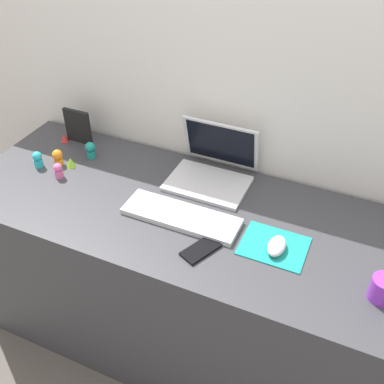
# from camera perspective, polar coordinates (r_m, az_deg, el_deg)

# --- Properties ---
(ground_plane) EXTENTS (6.00, 6.00, 0.00)m
(ground_plane) POSITION_cam_1_polar(r_m,az_deg,el_deg) (2.14, 0.19, -17.78)
(ground_plane) COLOR #59514C
(back_wall) EXTENTS (2.97, 0.05, 1.49)m
(back_wall) POSITION_cam_1_polar(r_m,az_deg,el_deg) (1.85, 4.81, 4.21)
(back_wall) COLOR silver
(back_wall) RESTS_ON ground_plane
(desk) EXTENTS (1.77, 0.64, 0.74)m
(desk) POSITION_cam_1_polar(r_m,az_deg,el_deg) (1.85, 0.21, -11.34)
(desk) COLOR #38383D
(desk) RESTS_ON ground_plane
(laptop) EXTENTS (0.30, 0.26, 0.21)m
(laptop) POSITION_cam_1_polar(r_m,az_deg,el_deg) (1.72, 2.73, 3.35)
(laptop) COLOR silver
(laptop) RESTS_ON desk
(keyboard) EXTENTS (0.41, 0.13, 0.02)m
(keyboard) POSITION_cam_1_polar(r_m,az_deg,el_deg) (1.56, -1.38, -3.07)
(keyboard) COLOR silver
(keyboard) RESTS_ON desk
(mousepad) EXTENTS (0.21, 0.17, 0.00)m
(mousepad) POSITION_cam_1_polar(r_m,az_deg,el_deg) (1.49, 10.27, -6.69)
(mousepad) COLOR teal
(mousepad) RESTS_ON desk
(mouse) EXTENTS (0.06, 0.10, 0.03)m
(mouse) POSITION_cam_1_polar(r_m,az_deg,el_deg) (1.46, 10.61, -6.70)
(mouse) COLOR silver
(mouse) RESTS_ON mousepad
(cell_phone) EXTENTS (0.11, 0.14, 0.01)m
(cell_phone) POSITION_cam_1_polar(r_m,az_deg,el_deg) (1.45, 1.09, -7.28)
(cell_phone) COLOR black
(cell_phone) RESTS_ON desk
(picture_frame) EXTENTS (0.12, 0.02, 0.15)m
(picture_frame) POSITION_cam_1_polar(r_m,az_deg,el_deg) (1.99, -14.18, 8.00)
(picture_frame) COLOR black
(picture_frame) RESTS_ON desk
(coffee_mug) EXTENTS (0.07, 0.07, 0.08)m
(coffee_mug) POSITION_cam_1_polar(r_m,az_deg,el_deg) (1.40, 22.85, -11.17)
(coffee_mug) COLOR purple
(coffee_mug) RESTS_ON desk
(toy_figurine_lime) EXTENTS (0.04, 0.04, 0.04)m
(toy_figurine_lime) POSITION_cam_1_polar(r_m,az_deg,el_deg) (1.86, -15.02, 3.65)
(toy_figurine_lime) COLOR #8CDB33
(toy_figurine_lime) RESTS_ON desk
(toy_figurine_red) EXTENTS (0.03, 0.03, 0.04)m
(toy_figurine_red) POSITION_cam_1_polar(r_m,az_deg,el_deg) (2.04, -15.79, 6.59)
(toy_figurine_red) COLOR red
(toy_figurine_red) RESTS_ON desk
(toy_figurine_teal) EXTENTS (0.04, 0.04, 0.07)m
(toy_figurine_teal) POSITION_cam_1_polar(r_m,az_deg,el_deg) (1.89, -12.66, 5.24)
(toy_figurine_teal) COLOR teal
(toy_figurine_teal) RESTS_ON desk
(toy_figurine_pink) EXTENTS (0.03, 0.03, 0.06)m
(toy_figurine_pink) POSITION_cam_1_polar(r_m,az_deg,el_deg) (1.81, -16.49, 2.63)
(toy_figurine_pink) COLOR pink
(toy_figurine_pink) RESTS_ON desk
(toy_figurine_orange) EXTENTS (0.04, 0.04, 0.07)m
(toy_figurine_orange) POSITION_cam_1_polar(r_m,az_deg,el_deg) (1.88, -16.54, 4.26)
(toy_figurine_orange) COLOR orange
(toy_figurine_orange) RESTS_ON desk
(toy_figurine_cyan) EXTENTS (0.04, 0.04, 0.07)m
(toy_figurine_cyan) POSITION_cam_1_polar(r_m,az_deg,el_deg) (1.89, -18.85, 3.94)
(toy_figurine_cyan) COLOR #28B7CC
(toy_figurine_cyan) RESTS_ON desk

